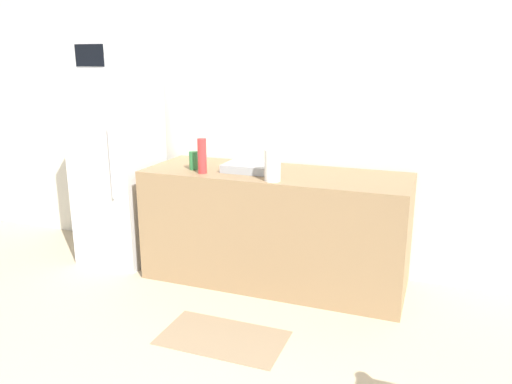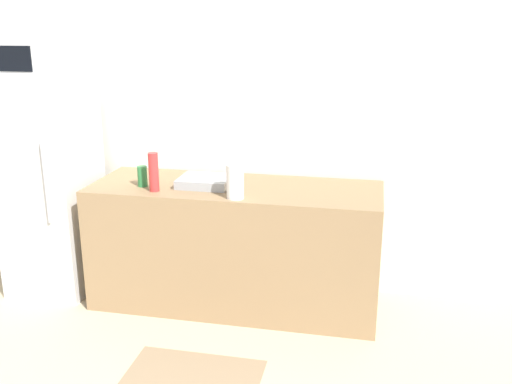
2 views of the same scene
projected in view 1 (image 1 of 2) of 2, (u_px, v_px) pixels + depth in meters
name	position (u px, v px, depth m)	size (l,w,h in m)	color
wall_back	(301.00, 111.00, 3.97)	(8.00, 0.06, 2.60)	silver
refrigerator	(119.00, 169.00, 4.23)	(0.58, 0.62, 1.59)	silver
microwave	(111.00, 56.00, 3.99)	(0.48, 0.40, 0.28)	white
counter	(275.00, 227.00, 3.86)	(2.00, 0.71, 0.87)	#937551
sink_basin	(249.00, 167.00, 3.79)	(0.35, 0.31, 0.06)	#9EA3A8
bottle_tall	(202.00, 156.00, 3.69)	(0.07, 0.07, 0.26)	red
bottle_short	(193.00, 160.00, 3.83)	(0.07, 0.07, 0.14)	#2D7F42
paper_towel_roll	(273.00, 165.00, 3.45)	(0.11, 0.11, 0.22)	white
kitchen_rug	(223.00, 337.00, 3.13)	(0.78, 0.45, 0.01)	#937A5B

